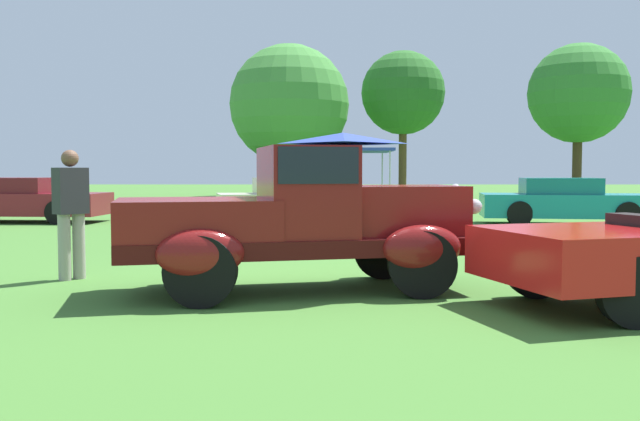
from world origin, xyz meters
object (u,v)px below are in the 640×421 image
at_px(show_car_burgundy, 20,200).
at_px(spectator_between_cars, 71,210).
at_px(show_car_cream, 294,201).
at_px(show_car_teal, 565,202).
at_px(canopy_tent_left_field, 343,141).
at_px(feature_pickup_truck, 300,218).

xyz_separation_m(show_car_burgundy, spectator_between_cars, (5.06, -9.97, 0.31)).
relative_size(show_car_cream, show_car_teal, 0.97).
xyz_separation_m(show_car_burgundy, canopy_tent_left_field, (8.99, 5.03, 1.82)).
xyz_separation_m(show_car_teal, spectator_between_cars, (-9.60, -9.20, 0.31)).
distance_m(show_car_burgundy, spectator_between_cars, 11.19).
height_order(feature_pickup_truck, canopy_tent_left_field, canopy_tent_left_field).
relative_size(feature_pickup_truck, show_car_cream, 0.99).
xyz_separation_m(show_car_cream, show_car_teal, (7.13, -0.53, 0.00)).
relative_size(show_car_burgundy, show_car_teal, 1.03).
bearing_deg(feature_pickup_truck, show_car_cream, 92.88).
bearing_deg(feature_pickup_truck, show_car_teal, 56.73).
bearing_deg(canopy_tent_left_field, spectator_between_cars, -104.68).
distance_m(show_car_cream, spectator_between_cars, 10.05).
distance_m(show_car_burgundy, canopy_tent_left_field, 10.46).
bearing_deg(show_car_burgundy, feature_pickup_truck, -53.30).
distance_m(show_car_cream, show_car_teal, 7.15).
bearing_deg(spectator_between_cars, canopy_tent_left_field, 75.32).
relative_size(spectator_between_cars, canopy_tent_left_field, 0.51).
xyz_separation_m(feature_pickup_truck, show_car_burgundy, (-8.07, 10.82, -0.26)).
bearing_deg(show_car_burgundy, show_car_cream, -1.83).
relative_size(show_car_teal, spectator_between_cars, 2.68).
distance_m(feature_pickup_truck, show_car_cream, 10.60).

